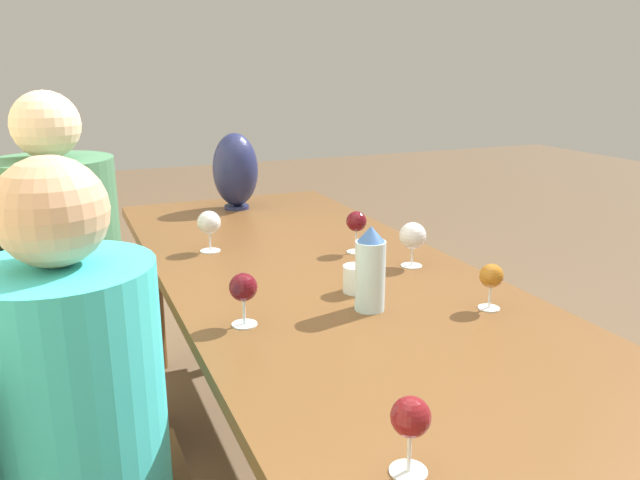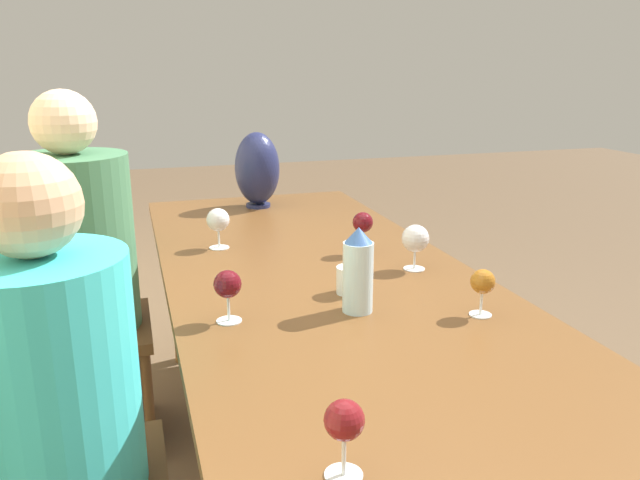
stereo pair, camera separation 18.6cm
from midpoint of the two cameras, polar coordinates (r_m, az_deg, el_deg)
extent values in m
cube|color=brown|center=(1.76, 4.59, -5.18)|extent=(2.62, 0.92, 0.04)
cylinder|color=brown|center=(3.07, 2.35, -3.24)|extent=(0.07, 0.07, 0.71)
cylinder|color=brown|center=(2.92, -11.05, -4.53)|extent=(0.07, 0.07, 0.71)
cylinder|color=silver|center=(1.58, 6.82, -3.47)|extent=(0.08, 0.08, 0.18)
cone|color=#33599E|center=(1.54, 6.95, 0.41)|extent=(0.07, 0.07, 0.04)
cylinder|color=silver|center=(1.71, 5.83, -3.71)|extent=(0.07, 0.07, 0.08)
cylinder|color=#1E234C|center=(2.75, -3.66, 3.18)|extent=(0.11, 0.11, 0.01)
ellipsoid|color=#1E234C|center=(2.71, -3.72, 6.54)|extent=(0.19, 0.19, 0.31)
cylinder|color=silver|center=(1.65, 17.63, -6.58)|extent=(0.06, 0.06, 0.00)
cylinder|color=silver|center=(1.64, 17.73, -5.55)|extent=(0.01, 0.01, 0.06)
sphere|color=#995B19|center=(1.62, 17.89, -3.69)|extent=(0.06, 0.06, 0.06)
cylinder|color=silver|center=(1.95, 11.32, -2.63)|extent=(0.07, 0.07, 0.00)
cylinder|color=silver|center=(1.94, 11.37, -1.75)|extent=(0.01, 0.01, 0.06)
sphere|color=silver|center=(1.92, 11.48, 0.11)|extent=(0.08, 0.08, 0.08)
cylinder|color=silver|center=(1.54, -4.89, -7.43)|extent=(0.06, 0.06, 0.00)
cylinder|color=silver|center=(1.53, -4.92, -6.27)|extent=(0.01, 0.01, 0.06)
sphere|color=#510C14|center=(1.51, -4.97, -4.10)|extent=(0.07, 0.07, 0.07)
cylinder|color=silver|center=(2.14, -6.76, -0.73)|extent=(0.07, 0.07, 0.00)
cylinder|color=silver|center=(2.13, -6.79, 0.13)|extent=(0.01, 0.01, 0.06)
sphere|color=silver|center=(2.12, -6.85, 1.82)|extent=(0.08, 0.08, 0.08)
cylinder|color=silver|center=(1.03, 7.73, -20.67)|extent=(0.06, 0.06, 0.00)
cylinder|color=silver|center=(1.01, 7.81, -19.06)|extent=(0.01, 0.01, 0.07)
sphere|color=maroon|center=(0.97, 7.95, -16.14)|extent=(0.06, 0.06, 0.06)
cylinder|color=silver|center=(2.08, 6.44, -1.22)|extent=(0.06, 0.06, 0.00)
cylinder|color=silver|center=(2.07, 6.48, -0.19)|extent=(0.01, 0.01, 0.07)
sphere|color=#510C14|center=(2.05, 6.53, 1.58)|extent=(0.07, 0.07, 0.07)
cube|color=brown|center=(2.34, -18.45, -7.96)|extent=(0.44, 0.44, 0.04)
cube|color=brown|center=(2.28, -23.96, -3.09)|extent=(0.40, 0.03, 0.41)
cylinder|color=brown|center=(2.28, -13.04, -14.85)|extent=(0.04, 0.04, 0.43)
cylinder|color=brown|center=(2.61, -13.71, -10.68)|extent=(0.04, 0.04, 0.43)
cylinder|color=brown|center=(2.29, -22.89, -15.53)|extent=(0.04, 0.04, 0.43)
cylinder|color=brown|center=(2.63, -22.16, -11.30)|extent=(0.04, 0.04, 0.43)
cylinder|color=#33B7BC|center=(1.39, -19.95, -11.97)|extent=(0.36, 0.36, 0.53)
sphere|color=tan|center=(1.27, -21.50, 2.94)|extent=(0.21, 0.21, 0.21)
cube|color=#2D2D38|center=(2.43, -16.39, -12.45)|extent=(0.29, 0.21, 0.47)
cylinder|color=#3D704C|center=(2.24, -19.17, -0.35)|extent=(0.38, 0.38, 0.61)
sphere|color=beige|center=(2.16, -20.15, 10.08)|extent=(0.21, 0.21, 0.21)
camera|label=1|loc=(0.09, -87.14, 0.82)|focal=35.00mm
camera|label=2|loc=(0.09, 92.86, -0.82)|focal=35.00mm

